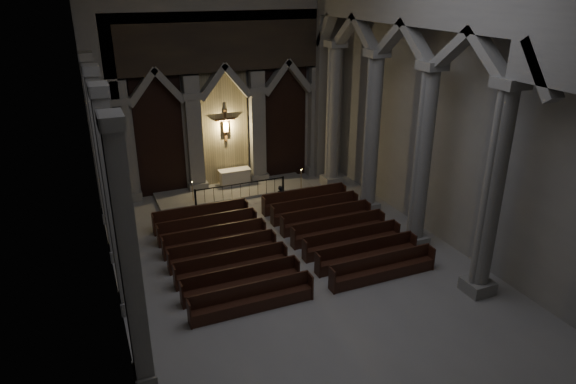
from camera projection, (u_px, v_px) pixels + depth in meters
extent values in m
plane|color=gray|center=(317.00, 289.00, 19.54)|extent=(24.00, 24.00, 0.00)
cube|color=gray|center=(222.00, 79.00, 27.48)|extent=(14.00, 0.10, 12.00)
cube|color=gray|center=(102.00, 164.00, 14.74)|extent=(0.10, 24.00, 12.00)
cube|color=gray|center=(484.00, 117.00, 19.76)|extent=(0.10, 24.00, 12.00)
cube|color=gray|center=(125.00, 143.00, 26.19)|extent=(0.80, 0.50, 6.40)
cube|color=gray|center=(132.00, 196.00, 27.31)|extent=(1.05, 0.70, 0.50)
cube|color=gray|center=(120.00, 101.00, 25.37)|extent=(1.00, 0.65, 0.35)
cube|color=gray|center=(194.00, 136.00, 27.48)|extent=(0.80, 0.50, 6.40)
cube|color=gray|center=(198.00, 187.00, 28.60)|extent=(1.05, 0.70, 0.50)
cube|color=gray|center=(192.00, 96.00, 26.66)|extent=(1.00, 0.65, 0.35)
cube|color=gray|center=(258.00, 129.00, 28.76)|extent=(0.80, 0.50, 6.40)
cube|color=gray|center=(259.00, 178.00, 29.89)|extent=(1.05, 0.70, 0.50)
cube|color=gray|center=(257.00, 90.00, 27.95)|extent=(1.00, 0.65, 0.35)
cube|color=gray|center=(316.00, 122.00, 30.05)|extent=(0.80, 0.50, 6.40)
cube|color=gray|center=(315.00, 170.00, 31.18)|extent=(1.05, 0.70, 0.50)
cube|color=gray|center=(316.00, 85.00, 29.24)|extent=(1.00, 0.65, 0.35)
cube|color=black|center=(159.00, 132.00, 27.01)|extent=(2.60, 0.15, 7.00)
cube|color=tan|center=(225.00, 125.00, 28.30)|extent=(2.60, 0.15, 7.00)
cube|color=black|center=(285.00, 119.00, 29.59)|extent=(2.60, 0.15, 7.00)
cube|color=black|center=(222.00, 41.00, 26.29)|extent=(12.00, 0.50, 3.00)
cube|color=gray|center=(105.00, 120.00, 25.40)|extent=(1.60, 0.50, 9.00)
cube|color=gray|center=(328.00, 99.00, 29.85)|extent=(1.60, 0.50, 9.00)
plane|color=#FFE072|center=(225.00, 125.00, 28.28)|extent=(1.50, 0.00, 1.50)
cube|color=#4F341B|center=(225.00, 126.00, 28.20)|extent=(0.13, 0.08, 1.80)
cube|color=#4F341B|center=(225.00, 119.00, 28.07)|extent=(1.10, 0.08, 0.13)
cube|color=tan|center=(226.00, 127.00, 28.17)|extent=(0.26, 0.10, 0.60)
sphere|color=tan|center=(225.00, 120.00, 28.02)|extent=(0.17, 0.17, 0.17)
cylinder|color=tan|center=(221.00, 121.00, 27.94)|extent=(0.45, 0.08, 0.08)
cylinder|color=tan|center=(230.00, 120.00, 28.12)|extent=(0.45, 0.08, 0.08)
cube|color=gray|center=(331.00, 180.00, 29.51)|extent=(1.00, 1.00, 0.50)
cylinder|color=gray|center=(333.00, 116.00, 28.08)|extent=(0.70, 0.70, 7.50)
cube|color=gray|center=(336.00, 44.00, 26.61)|extent=(0.95, 0.95, 0.35)
cube|color=gray|center=(367.00, 206.00, 26.10)|extent=(1.00, 1.00, 0.50)
cylinder|color=gray|center=(372.00, 135.00, 24.67)|extent=(0.70, 0.70, 7.50)
cube|color=gray|center=(377.00, 53.00, 23.20)|extent=(0.95, 0.95, 0.35)
cube|color=gray|center=(414.00, 240.00, 22.69)|extent=(1.00, 1.00, 0.50)
cylinder|color=gray|center=(422.00, 160.00, 21.26)|extent=(0.70, 0.70, 7.50)
cube|color=gray|center=(432.00, 65.00, 19.79)|extent=(0.95, 0.95, 0.35)
cube|color=gray|center=(477.00, 286.00, 19.28)|extent=(1.00, 1.00, 0.50)
cylinder|color=gray|center=(493.00, 194.00, 17.85)|extent=(0.70, 0.70, 7.50)
cube|color=gray|center=(511.00, 83.00, 16.39)|extent=(0.95, 0.95, 0.35)
cube|color=gray|center=(318.00, 99.00, 29.47)|extent=(0.55, 1.20, 9.20)
cube|color=gray|center=(108.00, 215.00, 25.12)|extent=(0.60, 1.00, 0.50)
cube|color=gray|center=(98.00, 141.00, 23.69)|extent=(0.50, 0.80, 7.50)
cube|color=gray|center=(85.00, 56.00, 22.23)|extent=(0.60, 1.00, 0.35)
cube|color=gray|center=(117.00, 252.00, 21.71)|extent=(0.60, 1.00, 0.50)
cube|color=gray|center=(105.00, 168.00, 20.28)|extent=(0.50, 0.80, 7.50)
cube|color=gray|center=(90.00, 70.00, 18.82)|extent=(0.60, 1.00, 0.35)
cube|color=gray|center=(128.00, 302.00, 18.30)|extent=(0.60, 1.00, 0.50)
cube|color=gray|center=(115.00, 206.00, 16.87)|extent=(0.50, 0.80, 7.50)
cube|color=gray|center=(98.00, 89.00, 15.41)|extent=(0.60, 1.00, 0.35)
cube|color=gray|center=(145.00, 376.00, 14.89)|extent=(0.60, 1.00, 0.50)
cube|color=gray|center=(130.00, 263.00, 13.46)|extent=(0.50, 0.80, 7.50)
cube|color=gray|center=(110.00, 120.00, 12.00)|extent=(0.60, 1.00, 0.35)
cube|color=gray|center=(234.00, 190.00, 28.54)|extent=(8.50, 2.60, 0.15)
cube|color=beige|center=(235.00, 177.00, 29.00)|extent=(1.64, 0.64, 0.87)
cube|color=white|center=(234.00, 170.00, 28.83)|extent=(1.78, 0.71, 0.04)
cube|color=black|center=(240.00, 184.00, 27.15)|extent=(4.89, 0.05, 0.05)
cube|color=black|center=(195.00, 198.00, 26.44)|extent=(0.09, 0.09, 0.98)
cube|color=black|center=(283.00, 185.00, 28.19)|extent=(0.09, 0.09, 0.98)
cylinder|color=black|center=(205.00, 197.00, 26.62)|extent=(0.02, 0.02, 0.90)
cylinder|color=black|center=(214.00, 196.00, 26.80)|extent=(0.02, 0.02, 0.90)
cylinder|color=black|center=(223.00, 195.00, 26.97)|extent=(0.02, 0.02, 0.90)
cylinder|color=black|center=(232.00, 193.00, 27.15)|extent=(0.02, 0.02, 0.90)
cylinder|color=black|center=(241.00, 192.00, 27.32)|extent=(0.02, 0.02, 0.90)
cylinder|color=black|center=(249.00, 191.00, 27.50)|extent=(0.02, 0.02, 0.90)
cylinder|color=black|center=(258.00, 189.00, 27.67)|extent=(0.02, 0.02, 0.90)
cylinder|color=black|center=(266.00, 188.00, 27.85)|extent=(0.02, 0.02, 0.90)
cylinder|color=black|center=(275.00, 187.00, 28.02)|extent=(0.02, 0.02, 0.90)
cylinder|color=olive|center=(194.00, 203.00, 27.03)|extent=(0.21, 0.21, 0.04)
cylinder|color=olive|center=(193.00, 194.00, 26.84)|extent=(0.03, 0.03, 1.01)
cylinder|color=olive|center=(192.00, 185.00, 26.64)|extent=(0.10, 0.10, 0.02)
cylinder|color=beige|center=(192.00, 184.00, 26.61)|extent=(0.04, 0.04, 0.17)
sphere|color=#F0C554|center=(192.00, 182.00, 26.57)|extent=(0.04, 0.04, 0.04)
cylinder|color=olive|center=(301.00, 191.00, 28.54)|extent=(0.23, 0.23, 0.05)
cylinder|color=olive|center=(301.00, 182.00, 28.33)|extent=(0.03, 0.03, 1.09)
cylinder|color=olive|center=(301.00, 173.00, 28.12)|extent=(0.11, 0.11, 0.02)
cylinder|color=beige|center=(301.00, 171.00, 28.08)|extent=(0.05, 0.05, 0.19)
sphere|color=#F0C554|center=(301.00, 169.00, 28.04)|extent=(0.04, 0.04, 0.04)
cube|color=black|center=(202.00, 222.00, 24.46)|extent=(4.50, 0.43, 0.48)
cube|color=black|center=(200.00, 210.00, 24.44)|extent=(4.50, 0.07, 0.54)
cube|color=black|center=(154.00, 225.00, 23.57)|extent=(0.06, 0.48, 0.96)
cube|color=black|center=(246.00, 209.00, 25.18)|extent=(0.06, 0.48, 0.96)
cube|color=black|center=(305.00, 204.00, 26.40)|extent=(4.50, 0.43, 0.48)
cube|color=black|center=(303.00, 193.00, 26.38)|extent=(4.50, 0.07, 0.54)
cube|color=black|center=(264.00, 207.00, 25.50)|extent=(0.06, 0.48, 0.96)
cube|color=black|center=(343.00, 193.00, 27.11)|extent=(0.06, 0.48, 0.96)
cube|color=black|center=(208.00, 232.00, 23.42)|extent=(4.50, 0.43, 0.48)
cube|color=black|center=(207.00, 220.00, 23.40)|extent=(4.50, 0.07, 0.54)
cube|color=black|center=(158.00, 236.00, 22.52)|extent=(0.06, 0.48, 0.96)
cube|color=black|center=(255.00, 219.00, 24.13)|extent=(0.06, 0.48, 0.96)
cube|color=black|center=(315.00, 213.00, 25.35)|extent=(4.50, 0.43, 0.48)
cube|color=black|center=(313.00, 202.00, 25.33)|extent=(4.50, 0.07, 0.54)
cube|color=black|center=(273.00, 216.00, 24.45)|extent=(0.06, 0.48, 0.96)
cube|color=black|center=(355.00, 202.00, 26.06)|extent=(0.06, 0.48, 0.96)
cube|color=black|center=(216.00, 244.00, 22.37)|extent=(4.50, 0.43, 0.48)
cube|color=black|center=(214.00, 232.00, 22.35)|extent=(4.50, 0.07, 0.54)
cube|color=black|center=(163.00, 249.00, 21.47)|extent=(0.06, 0.48, 0.96)
cube|color=black|center=(264.00, 230.00, 23.08)|extent=(0.06, 0.48, 0.96)
cube|color=black|center=(326.00, 223.00, 24.30)|extent=(4.50, 0.43, 0.48)
cube|color=black|center=(325.00, 212.00, 24.28)|extent=(4.50, 0.07, 0.54)
cube|color=black|center=(282.00, 227.00, 23.40)|extent=(0.06, 0.48, 0.96)
cube|color=black|center=(368.00, 211.00, 25.01)|extent=(0.06, 0.48, 0.96)
cube|color=black|center=(223.00, 257.00, 21.32)|extent=(4.50, 0.43, 0.48)
cube|color=black|center=(221.00, 244.00, 21.30)|extent=(4.50, 0.07, 0.54)
cube|color=black|center=(169.00, 263.00, 20.42)|extent=(0.06, 0.48, 0.96)
cube|color=black|center=(274.00, 242.00, 22.03)|extent=(0.06, 0.48, 0.96)
cube|color=black|center=(338.00, 234.00, 23.25)|extent=(4.50, 0.43, 0.48)
cube|color=black|center=(337.00, 222.00, 23.23)|extent=(4.50, 0.07, 0.54)
cube|color=black|center=(293.00, 238.00, 22.35)|extent=(0.06, 0.48, 0.96)
cube|color=black|center=(381.00, 221.00, 23.97)|extent=(0.06, 0.48, 0.96)
cube|color=black|center=(232.00, 271.00, 20.27)|extent=(4.50, 0.43, 0.48)
cube|color=black|center=(230.00, 258.00, 20.25)|extent=(4.50, 0.07, 0.54)
cube|color=black|center=(175.00, 278.00, 19.37)|extent=(0.06, 0.48, 0.96)
cube|color=black|center=(285.00, 255.00, 20.98)|extent=(0.06, 0.48, 0.96)
cube|color=black|center=(352.00, 246.00, 22.20)|extent=(4.50, 0.43, 0.48)
cube|color=black|center=(350.00, 234.00, 22.18)|extent=(4.50, 0.07, 0.54)
cube|color=black|center=(305.00, 251.00, 21.31)|extent=(0.06, 0.48, 0.96)
cube|color=black|center=(396.00, 232.00, 22.92)|extent=(0.06, 0.48, 0.96)
cube|color=black|center=(242.00, 287.00, 19.22)|extent=(4.50, 0.43, 0.48)
cube|color=black|center=(240.00, 273.00, 19.20)|extent=(4.50, 0.07, 0.54)
cube|color=black|center=(182.00, 295.00, 18.32)|extent=(0.06, 0.48, 0.96)
cube|color=black|center=(297.00, 270.00, 19.93)|extent=(0.06, 0.48, 0.96)
cube|color=black|center=(367.00, 259.00, 21.15)|extent=(4.50, 0.43, 0.48)
cube|color=black|center=(365.00, 246.00, 21.13)|extent=(4.50, 0.07, 0.54)
cube|color=black|center=(318.00, 265.00, 20.26)|extent=(0.06, 0.48, 0.96)
cube|color=black|center=(413.00, 244.00, 21.87)|extent=(0.06, 0.48, 0.96)
cube|color=black|center=(253.00, 305.00, 18.17)|extent=(4.50, 0.43, 0.48)
cube|color=black|center=(250.00, 290.00, 18.15)|extent=(4.50, 0.07, 0.54)
cube|color=black|center=(189.00, 314.00, 17.27)|extent=(0.06, 0.48, 0.96)
cube|color=black|center=(310.00, 286.00, 18.88)|extent=(0.06, 0.48, 0.96)
cube|color=black|center=(383.00, 274.00, 20.10)|extent=(4.50, 0.43, 0.48)
cube|color=black|center=(381.00, 260.00, 20.08)|extent=(4.50, 0.07, 0.54)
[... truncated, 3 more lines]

